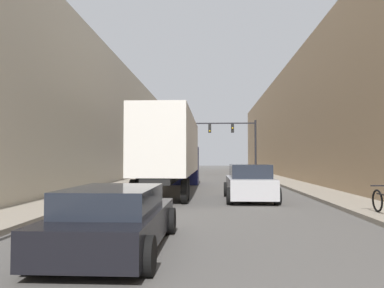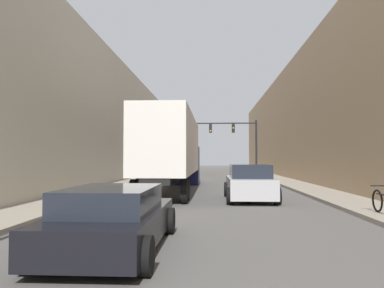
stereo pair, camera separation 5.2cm
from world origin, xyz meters
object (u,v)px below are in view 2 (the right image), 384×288
object	(u,v)px
semi_truck	(174,150)
sedan_car	(114,219)
suv_car	(249,183)
traffic_signal_gantry	(239,137)

from	to	relation	value
semi_truck	sedan_car	world-z (taller)	semi_truck
suv_car	sedan_car	bearing A→B (deg)	-111.52
semi_truck	traffic_signal_gantry	xyz separation A→B (m)	(4.84, 16.86, 1.72)
sedan_car	suv_car	distance (m)	9.92
semi_truck	suv_car	size ratio (longest dim) A/B	3.16
semi_truck	suv_car	xyz separation A→B (m)	(3.84, -4.38, -1.56)
semi_truck	traffic_signal_gantry	world-z (taller)	traffic_signal_gantry
sedan_car	traffic_signal_gantry	size ratio (longest dim) A/B	0.66
sedan_car	traffic_signal_gantry	xyz separation A→B (m)	(4.63, 30.47, 3.42)
semi_truck	traffic_signal_gantry	distance (m)	17.62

